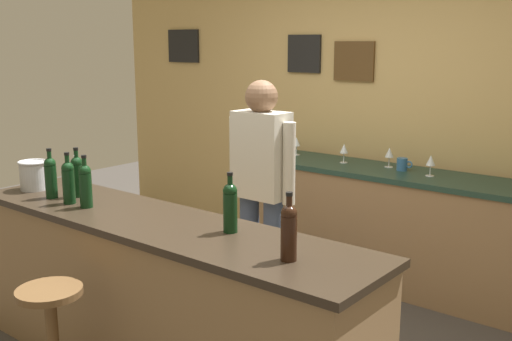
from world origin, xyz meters
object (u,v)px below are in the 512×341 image
at_px(wine_glass_a, 297,142).
at_px(wine_glass_c, 389,153).
at_px(bar_stool, 52,330).
at_px(wine_bottle_b, 77,175).
at_px(coffee_mug, 402,164).
at_px(wine_bottle_a, 51,176).
at_px(bartender, 261,186).
at_px(wine_bottle_e, 230,206).
at_px(wine_bottle_f, 289,230).
at_px(ice_bucket, 33,175).
at_px(wine_glass_d, 431,161).
at_px(wine_glass_b, 344,149).
at_px(wine_bottle_c, 68,181).
at_px(wine_bottle_d, 85,184).

bearing_deg(wine_glass_a, wine_glass_c, 1.48).
xyz_separation_m(bar_stool, wine_bottle_b, (-0.61, 0.61, 0.60)).
relative_size(bar_stool, coffee_mug, 5.44).
height_order(wine_bottle_a, wine_glass_c, wine_bottle_a).
bearing_deg(bartender, wine_bottle_e, -61.03).
relative_size(wine_glass_a, wine_glass_c, 1.00).
distance_m(wine_bottle_f, ice_bucket, 2.04).
distance_m(bar_stool, wine_glass_d, 2.79).
bearing_deg(wine_glass_a, wine_bottle_a, -97.12).
bearing_deg(wine_bottle_f, wine_glass_a, 124.40).
bearing_deg(bartender, wine_glass_d, 59.01).
height_order(wine_bottle_a, wine_glass_b, wine_bottle_a).
xyz_separation_m(wine_bottle_a, wine_bottle_c, (0.20, -0.01, 0.00)).
height_order(wine_glass_a, wine_glass_c, same).
height_order(bar_stool, wine_bottle_c, wine_bottle_c).
relative_size(wine_bottle_d, ice_bucket, 1.63).
distance_m(wine_bottle_f, wine_glass_d, 2.10).
xyz_separation_m(bar_stool, wine_glass_a, (-0.43, 2.69, 0.55)).
xyz_separation_m(wine_glass_a, wine_glass_c, (0.86, 0.02, 0.00)).
xyz_separation_m(wine_bottle_f, coffee_mug, (-0.49, 2.15, -0.11)).
relative_size(wine_bottle_d, wine_glass_d, 1.97).
xyz_separation_m(bar_stool, coffee_mug, (0.56, 2.67, 0.49)).
bearing_deg(wine_bottle_e, wine_bottle_d, -169.79).
height_order(wine_bottle_e, wine_glass_c, wine_bottle_e).
distance_m(wine_bottle_e, wine_glass_b, 2.06).
height_order(ice_bucket, wine_glass_d, ice_bucket).
xyz_separation_m(wine_bottle_f, ice_bucket, (-2.04, 0.02, -0.04)).
relative_size(wine_bottle_f, ice_bucket, 1.63).
distance_m(bartender, wine_bottle_a, 1.31).
relative_size(wine_glass_a, wine_glass_b, 1.00).
bearing_deg(wine_glass_d, wine_bottle_f, -83.24).
bearing_deg(wine_bottle_a, ice_bucket, 169.89).
distance_m(bartender, ice_bucket, 1.47).
bearing_deg(wine_glass_c, wine_bottle_a, -117.06).
height_order(wine_bottle_b, wine_bottle_c, same).
bearing_deg(wine_glass_b, wine_glass_d, -3.09).
height_order(wine_bottle_d, wine_glass_b, wine_bottle_d).
distance_m(wine_bottle_a, coffee_mug, 2.52).
distance_m(wine_bottle_b, wine_glass_d, 2.45).
xyz_separation_m(bartender, coffee_mug, (0.43, 1.18, 0.01)).
distance_m(bartender, wine_bottle_b, 1.16).
height_order(wine_bottle_f, coffee_mug, wine_bottle_f).
bearing_deg(wine_bottle_a, wine_glass_c, 62.94).
height_order(wine_glass_c, wine_glass_d, same).
bearing_deg(wine_bottle_d, coffee_mug, 67.07).
height_order(wine_glass_b, coffee_mug, wine_glass_b).
bearing_deg(wine_bottle_d, wine_glass_c, 70.51).
xyz_separation_m(wine_glass_b, wine_glass_c, (0.37, 0.06, 0.00)).
relative_size(wine_bottle_a, wine_glass_d, 1.97).
distance_m(bartender, wine_bottle_d, 1.12).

